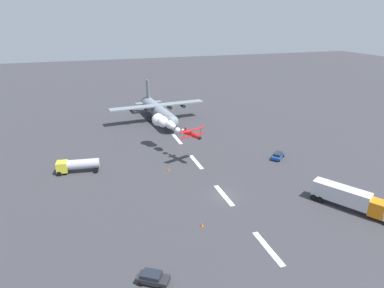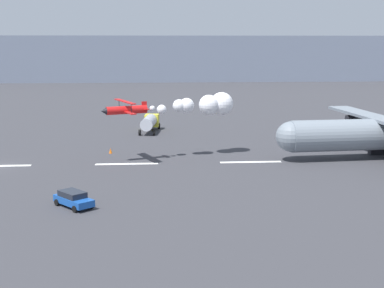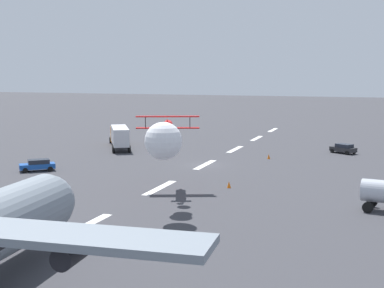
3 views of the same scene
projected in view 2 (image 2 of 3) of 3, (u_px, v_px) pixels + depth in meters
runway_stripe_4 at (127, 164)px, 72.66m from camera, size 8.00×0.90×0.01m
runway_stripe_5 at (251, 162)px, 73.81m from camera, size 8.00×0.90×0.01m
mountain_ridge_distant at (101, 59)px, 221.58m from camera, size 396.00×16.00×17.71m
cargo_transport_plane at (375, 133)px, 75.44m from camera, size 27.86×30.63×11.38m
stunt_biplane_red at (201, 105)px, 76.71m from camera, size 17.74×9.81×3.17m
fuel_tanker_truck at (150, 122)px, 98.02m from camera, size 3.79×9.02×2.90m
followme_car_yellow at (73, 199)px, 53.61m from camera, size 4.23×4.56×1.52m
traffic_cone_far at (111, 151)px, 79.50m from camera, size 0.44×0.44×0.75m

